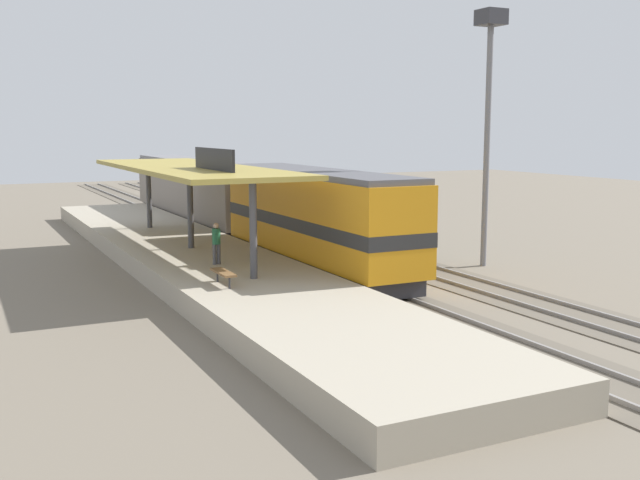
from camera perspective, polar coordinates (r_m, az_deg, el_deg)
name	(u,v)px	position (r m, az deg, el deg)	size (l,w,h in m)	color
ground_plane	(318,256)	(37.75, -0.14, -1.24)	(120.00, 120.00, 0.00)	#706656
track_near	(282,259)	(36.92, -2.92, -1.43)	(3.20, 110.00, 0.16)	#5F5649
track_far	(363,252)	(38.95, 3.30, -0.91)	(3.20, 110.00, 0.16)	#5F5649
platform	(192,257)	(35.30, -9.80, -1.31)	(6.00, 44.00, 0.90)	#A89E89
station_canopy	(190,170)	(34.76, -9.92, 5.31)	(5.20, 18.00, 4.70)	#47474C
platform_bench	(223,273)	(26.63, -7.41, -2.51)	(0.44, 1.70, 0.50)	#333338
locomotive	(316,219)	(33.13, -0.32, 1.60)	(2.93, 14.43, 4.44)	#28282D
passenger_carriage_single	(196,191)	(49.86, -9.45, 3.71)	(2.90, 20.00, 4.24)	#28282D
freight_car	(350,212)	(39.88, 2.34, 2.14)	(2.80, 12.00, 3.54)	#28282D
light_mast	(489,84)	(35.45, 12.80, 11.54)	(1.10, 1.10, 11.70)	slate
person_waiting	(216,241)	(30.66, -7.93, -0.10)	(0.34, 0.34, 1.71)	#4C4C51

